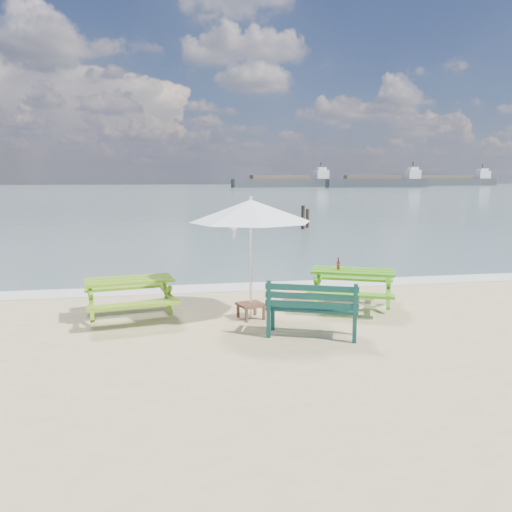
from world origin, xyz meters
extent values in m
plane|color=slate|center=(0.00, 85.00, 0.00)|extent=(300.00, 300.00, 0.00)
cube|color=silver|center=(0.00, 4.60, 0.01)|extent=(22.00, 0.90, 0.01)
cube|color=#649516|center=(-2.66, 2.34, 0.72)|extent=(1.67, 1.00, 0.05)
cube|color=#649516|center=(-2.79, 3.06, 0.43)|extent=(1.59, 0.55, 0.05)
cube|color=#649516|center=(-2.53, 1.62, 0.43)|extent=(1.59, 0.55, 0.05)
cube|color=#649516|center=(-2.66, 2.34, 0.33)|extent=(1.60, 1.13, 0.67)
cube|color=#469817|center=(1.66, 2.37, 0.74)|extent=(1.77, 1.33, 0.05)
cube|color=#469817|center=(1.96, 3.06, 0.44)|extent=(1.58, 0.90, 0.05)
cube|color=#469817|center=(1.36, 1.69, 0.44)|extent=(1.58, 0.90, 0.05)
cube|color=#469817|center=(1.66, 2.37, 0.34)|extent=(1.74, 1.43, 0.68)
cube|color=#0E3C34|center=(0.37, 0.76, 0.47)|extent=(1.54, 0.94, 0.04)
cube|color=#0E3C34|center=(0.29, 0.55, 0.72)|extent=(1.40, 0.57, 0.38)
cube|color=#0E3C34|center=(0.37, 0.76, 0.23)|extent=(1.47, 0.97, 0.47)
cube|color=brown|center=(-0.46, 1.93, 0.27)|extent=(0.56, 0.56, 0.04)
cube|color=brown|center=(-0.46, 1.93, 0.12)|extent=(0.49, 0.49, 0.25)
cylinder|color=silver|center=(-0.46, 1.93, 1.07)|extent=(0.04, 0.04, 2.13)
cone|color=white|center=(-0.46, 1.93, 2.00)|extent=(2.79, 2.79, 0.40)
cylinder|color=brown|center=(1.39, 2.47, 0.84)|extent=(0.06, 0.06, 0.15)
cylinder|color=brown|center=(1.39, 2.47, 0.98)|extent=(0.03, 0.03, 0.07)
cylinder|color=#A4121C|center=(1.39, 2.47, 0.84)|extent=(0.06, 0.06, 0.06)
imported|color=tan|center=(1.21, 18.06, -0.44)|extent=(0.73, 0.57, 1.77)
cylinder|color=black|center=(4.68, 17.30, 0.49)|extent=(0.19, 0.19, 1.38)
cylinder|color=black|center=(5.08, 17.90, 0.38)|extent=(0.17, 0.17, 1.17)
cube|color=#34393E|center=(78.69, 129.13, 1.00)|extent=(31.06, 6.61, 2.20)
cube|color=silver|center=(90.36, 130.12, 3.20)|extent=(3.94, 3.30, 2.20)
cube|color=#34393E|center=(26.69, 117.14, 1.00)|extent=(26.94, 7.04, 2.20)
cube|color=silver|center=(36.76, 118.31, 3.20)|extent=(3.52, 3.35, 2.20)
cube|color=#34393E|center=(48.79, 111.18, 1.00)|extent=(24.99, 5.41, 2.20)
cube|color=silver|center=(58.20, 110.64, 3.20)|extent=(3.14, 3.16, 2.20)
camera|label=1|loc=(-1.89, -6.90, 2.60)|focal=35.00mm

